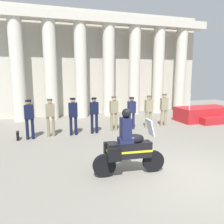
% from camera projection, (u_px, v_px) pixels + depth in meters
% --- Properties ---
extents(ground_plane, '(28.00, 28.00, 0.00)m').
position_uv_depth(ground_plane, '(187.00, 177.00, 6.46)').
color(ground_plane, gray).
extents(colonnade_backdrop, '(14.17, 1.62, 6.77)m').
position_uv_depth(colonnade_backdrop, '(106.00, 62.00, 15.26)').
color(colonnade_backdrop, beige).
rests_on(colonnade_backdrop, ground_plane).
extents(reviewing_stand, '(3.15, 1.99, 1.71)m').
position_uv_depth(reviewing_stand, '(204.00, 114.00, 13.65)').
color(reviewing_stand, '#B21E23').
rests_on(reviewing_stand, ground_plane).
extents(officer_in_row_0, '(0.39, 0.24, 1.70)m').
position_uv_depth(officer_in_row_0, '(29.00, 116.00, 9.84)').
color(officer_in_row_0, black).
rests_on(officer_in_row_0, ground_plane).
extents(officer_in_row_1, '(0.39, 0.24, 1.69)m').
position_uv_depth(officer_in_row_1, '(50.00, 114.00, 10.26)').
color(officer_in_row_1, '#7A7056').
rests_on(officer_in_row_1, ground_plane).
extents(officer_in_row_2, '(0.39, 0.24, 1.71)m').
position_uv_depth(officer_in_row_2, '(73.00, 113.00, 10.48)').
color(officer_in_row_2, black).
rests_on(officer_in_row_2, ground_plane).
extents(officer_in_row_3, '(0.39, 0.24, 1.69)m').
position_uv_depth(officer_in_row_3, '(94.00, 112.00, 10.80)').
color(officer_in_row_3, black).
rests_on(officer_in_row_3, ground_plane).
extents(officer_in_row_4, '(0.39, 0.24, 1.70)m').
position_uv_depth(officer_in_row_4, '(114.00, 111.00, 11.21)').
color(officer_in_row_4, '#847A5B').
rests_on(officer_in_row_4, ground_plane).
extents(officer_in_row_5, '(0.39, 0.24, 1.62)m').
position_uv_depth(officer_in_row_5, '(132.00, 110.00, 11.57)').
color(officer_in_row_5, '#191E42').
rests_on(officer_in_row_5, ground_plane).
extents(officer_in_row_6, '(0.39, 0.24, 1.68)m').
position_uv_depth(officer_in_row_6, '(149.00, 109.00, 11.79)').
color(officer_in_row_6, gray).
rests_on(officer_in_row_6, ground_plane).
extents(officer_in_row_7, '(0.39, 0.24, 1.72)m').
position_uv_depth(officer_in_row_7, '(164.00, 107.00, 12.19)').
color(officer_in_row_7, gray).
rests_on(officer_in_row_7, ground_plane).
extents(motorcycle_with_rider, '(2.09, 0.74, 1.90)m').
position_uv_depth(motorcycle_with_rider, '(127.00, 148.00, 6.47)').
color(motorcycle_with_rider, black).
rests_on(motorcycle_with_rider, ground_plane).
extents(briefcase_on_ground, '(0.10, 0.32, 0.36)m').
position_uv_depth(briefcase_on_ground, '(18.00, 136.00, 9.89)').
color(briefcase_on_ground, black).
rests_on(briefcase_on_ground, ground_plane).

